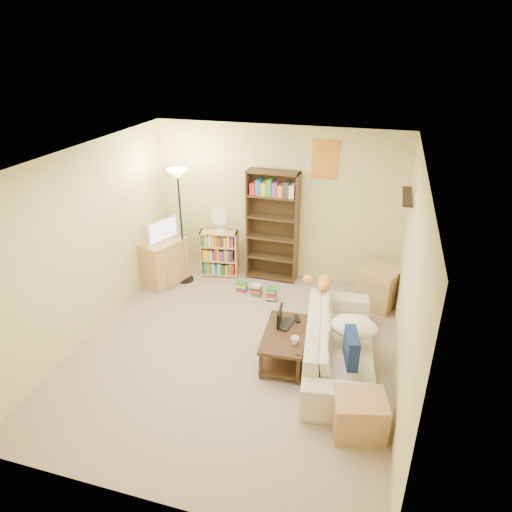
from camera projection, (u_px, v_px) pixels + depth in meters
name	position (u px, v px, depth m)	size (l,w,h in m)	color
room	(232.00, 235.00, 5.25)	(4.50, 4.54, 2.52)	tan
sofa	(340.00, 343.00, 5.55)	(1.07, 2.19, 0.61)	beige
navy_pillow	(351.00, 348.00, 5.01)	(0.40, 0.12, 0.36)	navy
cream_blanket	(354.00, 327.00, 5.48)	(0.57, 0.40, 0.24)	white
tabby_cat	(321.00, 282.00, 6.15)	(0.49, 0.22, 0.17)	orange
coffee_table	(285.00, 342.00, 5.64)	(0.57, 0.96, 0.41)	#3C2617
laptop	(290.00, 325.00, 5.71)	(0.24, 0.33, 0.02)	black
laptop_screen	(280.00, 316.00, 5.68)	(0.01, 0.31, 0.21)	white
mug	(295.00, 340.00, 5.35)	(0.12, 0.12, 0.09)	white
tv_remote	(297.00, 319.00, 5.82)	(0.05, 0.17, 0.02)	black
tv_stand	(163.00, 262.00, 7.43)	(0.50, 0.69, 0.74)	tan
television	(160.00, 230.00, 7.19)	(0.31, 0.63, 0.37)	black
tall_bookshelf	(272.00, 224.00, 7.31)	(0.83, 0.29, 1.84)	#44301A
short_bookshelf	(219.00, 254.00, 7.65)	(0.65, 0.34, 0.79)	tan
desk_fan	(220.00, 220.00, 7.33)	(0.28, 0.16, 0.42)	white
floor_lamp	(179.00, 194.00, 6.99)	(0.32, 0.32, 1.89)	black
side_table	(378.00, 287.00, 6.81)	(0.53, 0.53, 0.61)	tan
end_cabinet	(359.00, 415.00, 4.62)	(0.52, 0.43, 0.43)	tan
book_stacks	(258.00, 291.00, 7.14)	(0.70, 0.29, 0.22)	red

